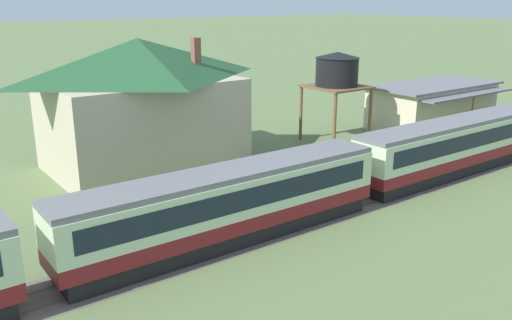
% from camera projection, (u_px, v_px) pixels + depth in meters
% --- Properties ---
extents(ground_plane, '(600.00, 600.00, 0.00)m').
position_uv_depth(ground_plane, '(393.00, 193.00, 36.07)').
color(ground_plane, '#607547').
extents(passenger_train, '(98.04, 2.98, 3.99)m').
position_uv_depth(passenger_train, '(232.00, 201.00, 28.39)').
color(passenger_train, maroon).
rests_on(passenger_train, ground_plane).
extents(railway_track, '(165.39, 3.60, 0.04)m').
position_uv_depth(railway_track, '(292.00, 222.00, 31.39)').
color(railway_track, '#665B51').
rests_on(railway_track, ground_plane).
extents(station_building, '(14.15, 8.02, 4.25)m').
position_uv_depth(station_building, '(432.00, 104.00, 54.55)').
color(station_building, beige).
rests_on(station_building, ground_plane).
extents(station_house_dark_green_roof, '(14.25, 10.50, 9.69)m').
position_uv_depth(station_house_dark_green_roof, '(141.00, 103.00, 40.08)').
color(station_house_dark_green_roof, '#BCB293').
rests_on(station_house_dark_green_roof, ground_plane).
extents(water_tower, '(4.84, 4.84, 7.97)m').
position_uv_depth(water_tower, '(337.00, 72.00, 47.37)').
color(water_tower, brown).
rests_on(water_tower, ground_plane).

